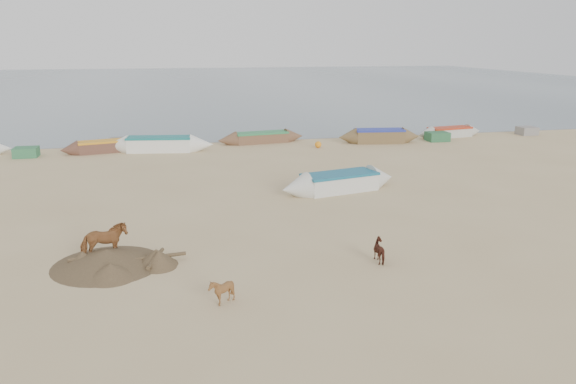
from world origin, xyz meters
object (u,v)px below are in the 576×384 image
Objects in this scene: calf_front at (222,291)px; near_canoe at (340,182)px; calf_right at (382,251)px; cow_adult at (104,241)px.

near_canoe reaches higher than calf_front.
calf_front is at bearing 84.21° from calf_right.
calf_right is 8.95m from near_canoe.
calf_front is at bearing -151.53° from cow_adult.
cow_adult is 9.02m from calf_right.
cow_adult reaches higher than calf_front.
calf_front is 12.72m from near_canoe.
calf_right is at bearing 116.82° from calf_front.
calf_front reaches higher than calf_right.
cow_adult is at bearing -133.36° from calf_front.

